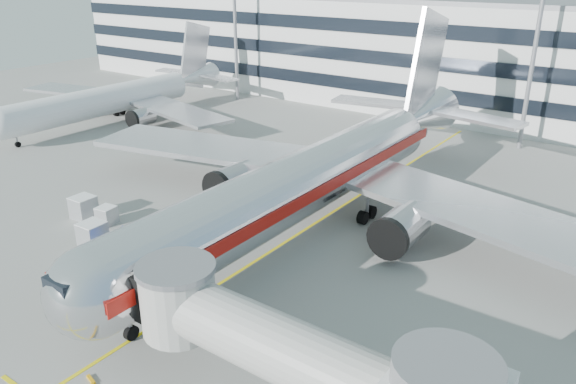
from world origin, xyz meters
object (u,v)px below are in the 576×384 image
Objects in this scene: belt_loader at (155,256)px; cargo_container_left at (107,215)px; main_jet at (321,173)px; cargo_container_right at (84,207)px; cargo_container_front at (93,234)px; baggage_tug at (130,244)px; ramp_worker at (94,269)px.

cargo_container_left is at bearing 164.52° from belt_loader.
main_jet is 20.11m from cargo_container_right.
belt_loader is at bearing -15.48° from cargo_container_left.
belt_loader is at bearing -10.03° from cargo_container_right.
cargo_container_front is (4.89, -2.68, -0.01)m from cargo_container_right.
baggage_tug is 3.54m from cargo_container_front.
main_jet is at bearing 34.11° from cargo_container_right.
main_jet is 15.78m from baggage_tug.
baggage_tug is 1.80× the size of ramp_worker.
main_jet is 31.69× the size of ramp_worker.
belt_loader is 4.16m from ramp_worker.
cargo_container_right is at bearing -145.89° from main_jet.
baggage_tug is at bearing -22.30° from cargo_container_left.
ramp_worker is (6.73, -6.14, 0.07)m from cargo_container_left.
main_jet is 10.22× the size of belt_loader.
cargo_container_right reaches higher than cargo_container_front.
belt_loader is 1.72× the size of baggage_tug.
cargo_container_left is 0.83× the size of cargo_container_front.
cargo_container_right is (-10.91, 1.93, 0.28)m from belt_loader.
cargo_container_left is (-8.39, 2.32, 0.07)m from belt_loader.
ramp_worker is at bearing -113.58° from belt_loader.
cargo_container_right is (-8.36, 2.00, 0.11)m from baggage_tug.
main_jet is 17.57× the size of baggage_tug.
cargo_container_right is 1.17× the size of ramp_worker.
baggage_tug is at bearing -178.36° from belt_loader.
main_jet reaches higher than cargo_container_right.
main_jet is 14.62m from belt_loader.
cargo_container_front is 1.16× the size of ramp_worker.
cargo_container_right is at bearing 166.53° from baggage_tug.
ramp_worker is at bearing -42.38° from cargo_container_left.
main_jet reaches higher than ramp_worker.
ramp_worker is (4.36, -3.06, -0.14)m from cargo_container_front.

